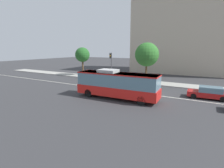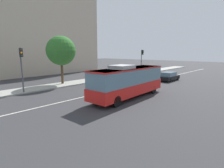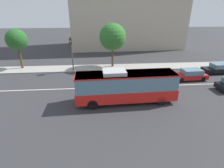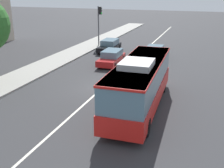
{
  "view_description": "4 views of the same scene",
  "coord_description": "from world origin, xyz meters",
  "px_view_note": "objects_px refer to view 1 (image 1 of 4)",
  "views": [
    {
      "loc": [
        6.45,
        -21.33,
        5.91
      ],
      "look_at": [
        -4.33,
        -2.17,
        1.36
      ],
      "focal_mm": 27.41,
      "sensor_mm": 36.0,
      "label": 1
    },
    {
      "loc": [
        -17.48,
        -14.58,
        4.72
      ],
      "look_at": [
        -3.62,
        -2.06,
        1.35
      ],
      "focal_mm": 28.53,
      "sensor_mm": 36.0,
      "label": 2
    },
    {
      "loc": [
        -5.48,
        -19.12,
        8.71
      ],
      "look_at": [
        -4.1,
        -2.25,
        1.42
      ],
      "focal_mm": 27.46,
      "sensor_mm": 36.0,
      "label": 3
    },
    {
      "loc": [
        -19.01,
        -7.47,
        7.45
      ],
      "look_at": [
        -4.09,
        -2.21,
        1.92
      ],
      "focal_mm": 44.26,
      "sensor_mm": 36.0,
      "label": 4
    }
  ],
  "objects_px": {
    "sedan_red": "(209,93)",
    "transit_bus": "(117,84)",
    "traffic_light_mid_block": "(111,62)",
    "street_tree_kerbside_centre": "(82,55)",
    "street_tree_kerbside_left": "(147,55)"
  },
  "relations": [
    {
      "from": "transit_bus",
      "to": "sedan_red",
      "type": "bearing_deg",
      "value": 27.01
    },
    {
      "from": "transit_bus",
      "to": "street_tree_kerbside_left",
      "type": "xyz_separation_m",
      "value": [
        -0.32,
        11.89,
        3.08
      ]
    },
    {
      "from": "street_tree_kerbside_left",
      "to": "traffic_light_mid_block",
      "type": "bearing_deg",
      "value": -164.05
    },
    {
      "from": "sedan_red",
      "to": "street_tree_kerbside_centre",
      "type": "xyz_separation_m",
      "value": [
        -24.61,
        6.82,
        3.86
      ]
    },
    {
      "from": "traffic_light_mid_block",
      "to": "street_tree_kerbside_left",
      "type": "distance_m",
      "value": 6.64
    },
    {
      "from": "street_tree_kerbside_centre",
      "to": "sedan_red",
      "type": "bearing_deg",
      "value": -15.49
    },
    {
      "from": "traffic_light_mid_block",
      "to": "street_tree_kerbside_centre",
      "type": "relative_size",
      "value": 0.84
    },
    {
      "from": "traffic_light_mid_block",
      "to": "street_tree_kerbside_left",
      "type": "bearing_deg",
      "value": 110.58
    },
    {
      "from": "transit_bus",
      "to": "sedan_red",
      "type": "relative_size",
      "value": 2.21
    },
    {
      "from": "street_tree_kerbside_left",
      "to": "street_tree_kerbside_centre",
      "type": "height_order",
      "value": "street_tree_kerbside_left"
    },
    {
      "from": "sedan_red",
      "to": "transit_bus",
      "type": "bearing_deg",
      "value": 27.07
    },
    {
      "from": "sedan_red",
      "to": "traffic_light_mid_block",
      "type": "distance_m",
      "value": 17.16
    },
    {
      "from": "sedan_red",
      "to": "street_tree_kerbside_left",
      "type": "relative_size",
      "value": 0.65
    },
    {
      "from": "transit_bus",
      "to": "street_tree_kerbside_centre",
      "type": "relative_size",
      "value": 1.62
    },
    {
      "from": "sedan_red",
      "to": "traffic_light_mid_block",
      "type": "bearing_deg",
      "value": -18.19
    }
  ]
}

